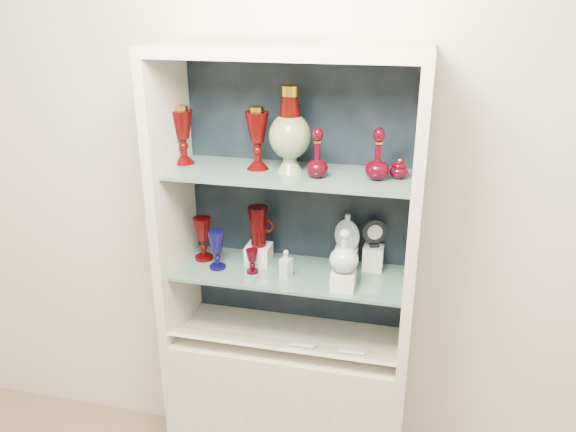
% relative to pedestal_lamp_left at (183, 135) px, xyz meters
% --- Properties ---
extents(wall_back, '(3.50, 0.02, 2.80)m').
position_rel_pedestal_lamp_left_xyz_m(wall_back, '(0.44, 0.17, -0.19)').
color(wall_back, beige).
rests_on(wall_back, ground).
extents(cabinet_base, '(1.00, 0.40, 0.75)m').
position_rel_pedestal_lamp_left_xyz_m(cabinet_base, '(0.44, -0.05, -1.21)').
color(cabinet_base, '#B8AE9B').
rests_on(cabinet_base, ground).
extents(cabinet_back_panel, '(0.98, 0.02, 1.15)m').
position_rel_pedestal_lamp_left_xyz_m(cabinet_back_panel, '(0.44, 0.14, -0.26)').
color(cabinet_back_panel, black).
rests_on(cabinet_back_panel, cabinet_base).
extents(cabinet_side_left, '(0.04, 0.40, 1.15)m').
position_rel_pedestal_lamp_left_xyz_m(cabinet_side_left, '(-0.04, -0.05, -0.26)').
color(cabinet_side_left, '#B8AE9B').
rests_on(cabinet_side_left, cabinet_base).
extents(cabinet_side_right, '(0.04, 0.40, 1.15)m').
position_rel_pedestal_lamp_left_xyz_m(cabinet_side_right, '(0.92, -0.05, -0.26)').
color(cabinet_side_right, '#B8AE9B').
rests_on(cabinet_side_right, cabinet_base).
extents(cabinet_top_cap, '(1.00, 0.40, 0.04)m').
position_rel_pedestal_lamp_left_xyz_m(cabinet_top_cap, '(0.44, -0.05, 0.33)').
color(cabinet_top_cap, '#B8AE9B').
rests_on(cabinet_top_cap, cabinet_side_left).
extents(shelf_lower, '(0.92, 0.34, 0.01)m').
position_rel_pedestal_lamp_left_xyz_m(shelf_lower, '(0.44, -0.03, -0.54)').
color(shelf_lower, slate).
rests_on(shelf_lower, cabinet_side_left).
extents(shelf_upper, '(0.92, 0.34, 0.01)m').
position_rel_pedestal_lamp_left_xyz_m(shelf_upper, '(0.44, -0.03, -0.12)').
color(shelf_upper, slate).
rests_on(shelf_upper, cabinet_side_left).
extents(label_ledge, '(0.92, 0.17, 0.09)m').
position_rel_pedestal_lamp_left_xyz_m(label_ledge, '(0.44, -0.16, -0.81)').
color(label_ledge, '#B8AE9B').
rests_on(label_ledge, cabinet_base).
extents(label_card_0, '(0.10, 0.06, 0.03)m').
position_rel_pedestal_lamp_left_xyz_m(label_card_0, '(0.72, -0.16, -0.79)').
color(label_card_0, white).
rests_on(label_card_0, label_ledge).
extents(label_card_1, '(0.10, 0.06, 0.03)m').
position_rel_pedestal_lamp_left_xyz_m(label_card_1, '(0.53, -0.16, -0.79)').
color(label_card_1, white).
rests_on(label_card_1, label_ledge).
extents(pedestal_lamp_left, '(0.11, 0.11, 0.23)m').
position_rel_pedestal_lamp_left_xyz_m(pedestal_lamp_left, '(0.00, 0.00, 0.00)').
color(pedestal_lamp_left, '#410404').
rests_on(pedestal_lamp_left, shelf_upper).
extents(pedestal_lamp_right, '(0.10, 0.10, 0.24)m').
position_rel_pedestal_lamp_left_xyz_m(pedestal_lamp_right, '(0.31, -0.01, 0.00)').
color(pedestal_lamp_right, '#410404').
rests_on(pedestal_lamp_right, shelf_upper).
extents(enamel_urn, '(0.19, 0.19, 0.33)m').
position_rel_pedestal_lamp_left_xyz_m(enamel_urn, '(0.44, -0.02, 0.05)').
color(enamel_urn, '#094513').
rests_on(enamel_urn, shelf_upper).
extents(ruby_decanter_a, '(0.11, 0.11, 0.21)m').
position_rel_pedestal_lamp_left_xyz_m(ruby_decanter_a, '(0.55, -0.07, -0.01)').
color(ruby_decanter_a, '#40000A').
rests_on(ruby_decanter_a, shelf_upper).
extents(ruby_decanter_b, '(0.10, 0.10, 0.21)m').
position_rel_pedestal_lamp_left_xyz_m(ruby_decanter_b, '(0.77, -0.04, -0.01)').
color(ruby_decanter_b, '#40000A').
rests_on(ruby_decanter_b, shelf_upper).
extents(lidded_bowl, '(0.09, 0.09, 0.08)m').
position_rel_pedestal_lamp_left_xyz_m(lidded_bowl, '(0.85, -0.01, -0.08)').
color(lidded_bowl, '#40000A').
rests_on(lidded_bowl, shelf_upper).
extents(cobalt_goblet, '(0.09, 0.09, 0.16)m').
position_rel_pedestal_lamp_left_xyz_m(cobalt_goblet, '(0.15, -0.07, -0.46)').
color(cobalt_goblet, '#0B0645').
rests_on(cobalt_goblet, shelf_lower).
extents(ruby_goblet_tall, '(0.10, 0.10, 0.19)m').
position_rel_pedestal_lamp_left_xyz_m(ruby_goblet_tall, '(0.06, -0.00, -0.44)').
color(ruby_goblet_tall, '#410404').
rests_on(ruby_goblet_tall, shelf_lower).
extents(ruby_goblet_small, '(0.06, 0.06, 0.10)m').
position_rel_pedestal_lamp_left_xyz_m(ruby_goblet_small, '(0.30, -0.07, -0.49)').
color(ruby_goblet_small, '#40000A').
rests_on(ruby_goblet_small, shelf_lower).
extents(riser_ruby_pitcher, '(0.10, 0.10, 0.08)m').
position_rel_pedestal_lamp_left_xyz_m(riser_ruby_pitcher, '(0.30, 0.02, -0.50)').
color(riser_ruby_pitcher, silver).
rests_on(riser_ruby_pitcher, shelf_lower).
extents(ruby_pitcher, '(0.13, 0.09, 0.17)m').
position_rel_pedestal_lamp_left_xyz_m(ruby_pitcher, '(0.30, 0.02, -0.37)').
color(ruby_pitcher, '#410404').
rests_on(ruby_pitcher, riser_ruby_pitcher).
extents(clear_square_bottle, '(0.05, 0.05, 0.12)m').
position_rel_pedestal_lamp_left_xyz_m(clear_square_bottle, '(0.44, -0.08, -0.48)').
color(clear_square_bottle, '#9DADB5').
rests_on(clear_square_bottle, shelf_lower).
extents(riser_flat_flask, '(0.09, 0.09, 0.09)m').
position_rel_pedestal_lamp_left_xyz_m(riser_flat_flask, '(0.66, 0.06, -0.49)').
color(riser_flat_flask, silver).
rests_on(riser_flat_flask, shelf_lower).
extents(flat_flask, '(0.11, 0.07, 0.15)m').
position_rel_pedestal_lamp_left_xyz_m(flat_flask, '(0.66, 0.06, -0.37)').
color(flat_flask, '#B0BCC3').
rests_on(flat_flask, riser_flat_flask).
extents(riser_clear_round_decanter, '(0.09, 0.09, 0.07)m').
position_rel_pedestal_lamp_left_xyz_m(riser_clear_round_decanter, '(0.67, -0.12, -0.50)').
color(riser_clear_round_decanter, silver).
rests_on(riser_clear_round_decanter, shelf_lower).
extents(clear_round_decanter, '(0.15, 0.15, 0.17)m').
position_rel_pedestal_lamp_left_xyz_m(clear_round_decanter, '(0.67, -0.12, -0.38)').
color(clear_round_decanter, '#9DADB5').
rests_on(clear_round_decanter, riser_clear_round_decanter).
extents(riser_cameo_medallion, '(0.08, 0.08, 0.10)m').
position_rel_pedestal_lamp_left_xyz_m(riser_cameo_medallion, '(0.77, 0.07, -0.49)').
color(riser_cameo_medallion, silver).
rests_on(riser_cameo_medallion, shelf_lower).
extents(cameo_medallion, '(0.11, 0.07, 0.12)m').
position_rel_pedestal_lamp_left_xyz_m(cameo_medallion, '(0.77, 0.07, -0.38)').
color(cameo_medallion, black).
rests_on(cameo_medallion, riser_cameo_medallion).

